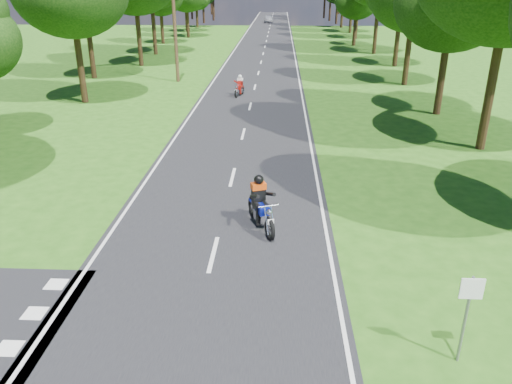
{
  "coord_description": "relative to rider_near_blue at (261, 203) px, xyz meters",
  "views": [
    {
      "loc": [
        1.78,
        -10.19,
        7.13
      ],
      "look_at": [
        1.12,
        4.0,
        1.1
      ],
      "focal_mm": 35.0,
      "sensor_mm": 36.0,
      "label": 1
    }
  ],
  "objects": [
    {
      "name": "road_sign",
      "position": [
        4.22,
        -5.75,
        0.49
      ],
      "size": [
        0.45,
        0.07,
        2.0
      ],
      "color": "slate",
      "rests_on": "ground"
    },
    {
      "name": "rider_far_red",
      "position": [
        -2.17,
        19.29,
        -0.15
      ],
      "size": [
        0.9,
        1.72,
        1.37
      ],
      "primitive_type": null,
      "rotation": [
        0.0,
        0.0,
        -0.23
      ],
      "color": "#AE160D",
      "rests_on": "main_road"
    },
    {
      "name": "distant_car",
      "position": [
        -1.72,
        83.07,
        -0.19
      ],
      "size": [
        1.59,
        3.84,
        1.3
      ],
      "primitive_type": "imported",
      "rotation": [
        0.0,
        0.0,
        -0.01
      ],
      "color": "#B4B6BB",
      "rests_on": "main_road"
    },
    {
      "name": "rider_near_blue",
      "position": [
        0.0,
        0.0,
        0.0
      ],
      "size": [
        1.33,
        2.12,
        1.67
      ],
      "primitive_type": null,
      "rotation": [
        0.0,
        0.0,
        0.36
      ],
      "color": "#0C188D",
      "rests_on": "main_road"
    },
    {
      "name": "ground",
      "position": [
        -1.28,
        -3.74,
        -0.86
      ],
      "size": [
        160.0,
        160.0,
        0.0
      ],
      "primitive_type": "plane",
      "color": "#235312",
      "rests_on": "ground"
    },
    {
      "name": "telegraph_pole",
      "position": [
        -7.28,
        24.26,
        3.21
      ],
      "size": [
        1.2,
        0.26,
        8.0
      ],
      "color": "#382616",
      "rests_on": "ground"
    },
    {
      "name": "road_markings",
      "position": [
        -1.42,
        44.39,
        -0.83
      ],
      "size": [
        7.4,
        140.0,
        0.01
      ],
      "color": "silver",
      "rests_on": "main_road"
    },
    {
      "name": "main_road",
      "position": [
        -1.28,
        46.26,
        -0.85
      ],
      "size": [
        7.0,
        140.0,
        0.02
      ],
      "primitive_type": "cube",
      "color": "black",
      "rests_on": "ground"
    }
  ]
}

